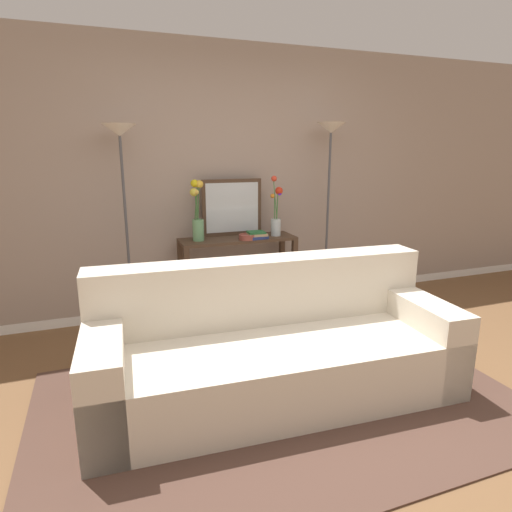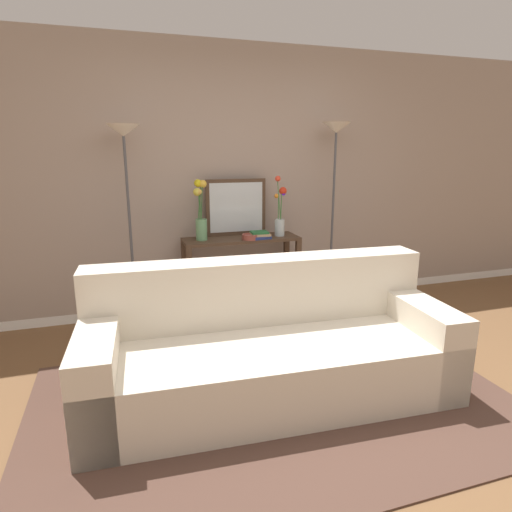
% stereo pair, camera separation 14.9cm
% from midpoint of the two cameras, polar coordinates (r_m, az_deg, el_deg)
% --- Properties ---
extents(ground_plane, '(16.00, 16.00, 0.02)m').
position_cam_midpoint_polar(ground_plane, '(2.89, 12.02, -20.71)').
color(ground_plane, brown).
extents(back_wall, '(12.00, 0.15, 2.61)m').
position_cam_midpoint_polar(back_wall, '(4.43, -1.40, 9.84)').
color(back_wall, white).
rests_on(back_wall, ground).
extents(area_rug, '(3.10, 1.94, 0.01)m').
position_cam_midpoint_polar(area_rug, '(2.98, 4.19, -18.89)').
color(area_rug, '#51382D').
rests_on(area_rug, ground).
extents(couch, '(2.44, 1.04, 0.88)m').
position_cam_midpoint_polar(couch, '(2.96, 3.17, -12.28)').
color(couch, beige).
rests_on(couch, ground).
extents(console_table, '(1.12, 0.36, 0.79)m').
position_cam_midpoint_polar(console_table, '(4.23, -0.94, -0.89)').
color(console_table, '#473323').
rests_on(console_table, ground).
extents(floor_lamp_left, '(0.28, 0.28, 1.83)m').
position_cam_midpoint_polar(floor_lamp_left, '(3.90, -15.77, 10.72)').
color(floor_lamp_left, '#4C4C51').
rests_on(floor_lamp_left, ground).
extents(floor_lamp_right, '(0.28, 0.28, 1.88)m').
position_cam_midpoint_polar(floor_lamp_right, '(4.45, 11.37, 11.81)').
color(floor_lamp_right, '#4C4C51').
rests_on(floor_lamp_right, ground).
extents(wall_mirror, '(0.60, 0.02, 0.55)m').
position_cam_midpoint_polar(wall_mirror, '(4.27, -1.64, 6.47)').
color(wall_mirror, '#473323').
rests_on(wall_mirror, console_table).
extents(vase_tall_flowers, '(0.13, 0.13, 0.56)m').
position_cam_midpoint_polar(vase_tall_flowers, '(4.04, -6.29, 5.50)').
color(vase_tall_flowers, '#669E6B').
rests_on(vase_tall_flowers, console_table).
extents(vase_short_flowers, '(0.13, 0.10, 0.59)m').
position_cam_midpoint_polar(vase_short_flowers, '(4.24, 4.23, 5.51)').
color(vase_short_flowers, silver).
rests_on(vase_short_flowers, console_table).
extents(fruit_bowl, '(0.15, 0.15, 0.05)m').
position_cam_midpoint_polar(fruit_bowl, '(4.08, 0.25, 2.57)').
color(fruit_bowl, brown).
rests_on(fruit_bowl, console_table).
extents(book_stack, '(0.21, 0.17, 0.07)m').
position_cam_midpoint_polar(book_stack, '(4.12, 1.53, 2.77)').
color(book_stack, navy).
rests_on(book_stack, console_table).
extents(book_row_under_console, '(0.33, 0.17, 0.13)m').
position_cam_midpoint_polar(book_row_under_console, '(4.31, -4.73, -7.39)').
color(book_row_under_console, '#BC3328').
rests_on(book_row_under_console, ground).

